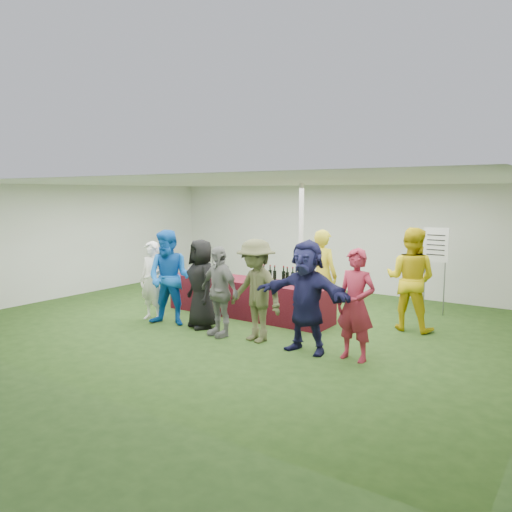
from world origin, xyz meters
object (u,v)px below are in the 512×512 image
Objects in this scene: serving_table at (248,298)px; customer_5 at (306,296)px; customer_3 at (219,291)px; customer_2 at (201,284)px; staff_pourer at (322,275)px; customer_4 at (256,291)px; staff_back at (411,279)px; customer_0 at (152,281)px; customer_6 at (356,305)px; customer_1 at (169,278)px; wine_list_sign at (436,251)px; dump_bucket at (310,285)px.

serving_table is 2.57m from customer_5.
customer_2 is at bearing 170.94° from customer_3.
staff_pourer is 1.03× the size of customer_4.
staff_back is at bearing 59.24° from customer_2.
customer_2 is (-3.25, -2.04, -0.12)m from staff_back.
customer_0 is 0.94× the size of customer_2.
customer_1 is at bearing -173.30° from customer_6.
customer_3 is (0.61, -0.24, -0.03)m from customer_2.
wine_list_sign is at bearing 66.62° from customer_3.
customer_4 is at bearing 20.22° from customer_3.
customer_3 is (1.23, -0.05, -0.11)m from customer_1.
customer_1 is at bearing 50.67° from staff_pourer.
staff_back is (-0.05, -1.43, -0.37)m from wine_list_sign.
customer_3 is (1.79, -0.11, 0.01)m from customer_0.
wine_list_sign is 3.60m from customer_6.
staff_pourer is at bearing 93.42° from customer_4.
staff_pourer is (-1.70, -1.72, -0.41)m from wine_list_sign.
customer_5 is at bearing -16.85° from customer_1.
staff_back is at bearing 24.57° from customer_0.
dump_bucket is at bearing 56.59° from customer_2.
customer_0 is 0.57m from customer_1.
customer_6 reaches higher than customer_0.
staff_back is at bearing 67.71° from customer_5.
customer_5 reaches higher than customer_3.
customer_1 is 2.93m from customer_5.
staff_back reaches higher than customer_3.
serving_table is 3.21m from customer_6.
customer_0 is at bearing 43.58° from staff_pourer.
customer_3 is at bearing -171.46° from customer_6.
customer_6 is at bearing 16.00° from customer_3.
serving_table is at bearing 171.93° from dump_bucket.
dump_bucket is at bearing 19.36° from customer_0.
dump_bucket is 0.13× the size of customer_1.
customer_0 is 0.92× the size of customer_6.
customer_5 is (-1.00, -3.64, -0.42)m from wine_list_sign.
customer_0 is 2.51m from customer_4.
customer_3 is 0.73m from customer_4.
wine_list_sign is 3.80m from customer_5.
customer_2 is (0.63, 0.20, -0.08)m from customer_1.
customer_6 is (3.72, 0.10, -0.06)m from customer_1.
customer_1 is 1.14× the size of customer_3.
customer_0 is 0.86× the size of customer_1.
staff_back is (1.50, 1.05, 0.10)m from dump_bucket.
staff_back is 1.06× the size of customer_5.
staff_back is 1.21× the size of customer_0.
staff_back is 1.11× the size of customer_6.
serving_table is 2.27× the size of customer_3.
customer_1 is at bearing -166.81° from customer_4.
customer_3 is (0.41, -1.45, 0.42)m from serving_table.
customer_3 is at bearing -5.18° from customer_0.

